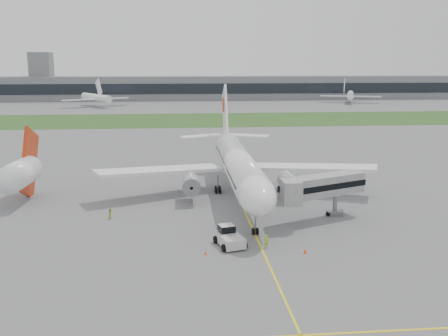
{
  "coord_description": "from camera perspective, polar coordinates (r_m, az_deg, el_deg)",
  "views": [
    {
      "loc": [
        -9.84,
        -77.01,
        22.33
      ],
      "look_at": [
        -2.59,
        2.0,
        5.45
      ],
      "focal_mm": 40.0,
      "sensor_mm": 36.0,
      "label": 1
    }
  ],
  "objects": [
    {
      "name": "terminal_building",
      "position": [
        307.42,
        -3.45,
        9.13
      ],
      "size": [
        320.0,
        22.3,
        14.0
      ],
      "color": "gray",
      "rests_on": "ground"
    },
    {
      "name": "ground",
      "position": [
        80.78,
        1.96,
        -4.04
      ],
      "size": [
        600.0,
        600.0,
        0.0
      ],
      "primitive_type": "plane",
      "color": "slate",
      "rests_on": "ground"
    },
    {
      "name": "apron_markings",
      "position": [
        76.03,
        2.43,
        -5.08
      ],
      "size": [
        70.0,
        70.0,
        0.04
      ],
      "primitive_type": null,
      "color": "yellow",
      "rests_on": "ground"
    },
    {
      "name": "ground_crew_near",
      "position": [
        61.83,
        4.83,
        -8.34
      ],
      "size": [
        0.71,
        0.54,
        1.74
      ],
      "primitive_type": "imported",
      "rotation": [
        0.0,
        0.0,
        3.35
      ],
      "color": "#A8D723",
      "rests_on": "ground"
    },
    {
      "name": "airliner",
      "position": [
        84.14,
        1.58,
        0.58
      ],
      "size": [
        48.13,
        53.95,
        17.88
      ],
      "color": "white",
      "rests_on": "ground"
    },
    {
      "name": "pushback_tug",
      "position": [
        62.51,
        0.58,
        -7.86
      ],
      "size": [
        4.02,
        5.07,
        2.33
      ],
      "rotation": [
        0.0,
        0.0,
        0.26
      ],
      "color": "silver",
      "rests_on": "ground"
    },
    {
      "name": "neighbor_aircraft",
      "position": [
        86.32,
        -22.19,
        -0.48
      ],
      "size": [
        4.96,
        15.45,
        12.58
      ],
      "rotation": [
        0.0,
        0.0,
        -0.07
      ],
      "color": "red",
      "rests_on": "ground"
    },
    {
      "name": "distant_aircraft_right",
      "position": [
        289.98,
        14.21,
        7.23
      ],
      "size": [
        40.92,
        38.54,
        12.66
      ],
      "primitive_type": null,
      "rotation": [
        0.0,
        0.0,
        -0.34
      ],
      "color": "white",
      "rests_on": "ground"
    },
    {
      "name": "safety_cone_right",
      "position": [
        60.94,
        9.27,
        -9.34
      ],
      "size": [
        0.44,
        0.44,
        0.6
      ],
      "primitive_type": "cone",
      "color": "#FF4E0D",
      "rests_on": "ground"
    },
    {
      "name": "grass_strip",
      "position": [
        198.52,
        -2.38,
        5.55
      ],
      "size": [
        600.0,
        50.0,
        0.02
      ],
      "primitive_type": "cube",
      "color": "#2C511E",
      "rests_on": "ground"
    },
    {
      "name": "control_tower",
      "position": [
        320.02,
        -19.9,
        7.3
      ],
      "size": [
        12.0,
        12.0,
        56.0
      ],
      "primitive_type": null,
      "color": "gray",
      "rests_on": "ground"
    },
    {
      "name": "safety_cone_left",
      "position": [
        59.87,
        -2.14,
        -9.64
      ],
      "size": [
        0.36,
        0.36,
        0.49
      ],
      "primitive_type": "cone",
      "color": "#FF4E0D",
      "rests_on": "ground"
    },
    {
      "name": "jet_bridge",
      "position": [
        72.3,
        10.75,
        -2.14
      ],
      "size": [
        13.73,
        9.06,
        6.64
      ],
      "rotation": [
        0.0,
        0.0,
        0.41
      ],
      "color": "#B0AFB2",
      "rests_on": "ground"
    },
    {
      "name": "ground_crew_far",
      "position": [
        74.62,
        -12.82,
        -5.1
      ],
      "size": [
        0.66,
        0.8,
        1.5
      ],
      "primitive_type": "imported",
      "rotation": [
        0.0,
        0.0,
        1.44
      ],
      "color": "#9BCD22",
      "rests_on": "ground"
    },
    {
      "name": "distant_aircraft_left",
      "position": [
        264.75,
        -14.37,
        6.8
      ],
      "size": [
        45.83,
        44.51,
        13.33
      ],
      "primitive_type": null,
      "rotation": [
        0.0,
        0.0,
        0.56
      ],
      "color": "white",
      "rests_on": "ground"
    }
  ]
}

